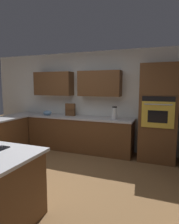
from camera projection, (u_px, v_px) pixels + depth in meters
The scene contains 8 objects.
ground_plane at pixel (47, 178), 3.66m from camera, with size 14.00×14.00×0.00m, color brown.
wall_back at pixel (85, 97), 5.38m from camera, with size 6.00×0.44×2.60m.
lower_cabinets_back at pixel (79, 134), 5.22m from camera, with size 2.80×0.60×0.86m, color brown.
countertop_back at pixel (79, 118), 5.16m from camera, with size 2.84×0.64×0.04m, color #B2B2B7.
wall_oven at pixel (158, 113), 4.43m from camera, with size 0.80×0.66×2.19m.
blender at pixel (114, 114), 4.77m from camera, with size 0.15×0.15×0.31m.
mixing_bowl at pixel (47, 113), 5.46m from camera, with size 0.23×0.23×0.13m, color #668CB2.
spice_rack at pixel (70, 110), 5.32m from camera, with size 0.26×0.11×0.33m.
Camera 1 is at (-2.00, 2.93, 1.71)m, focal length 31.62 mm.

